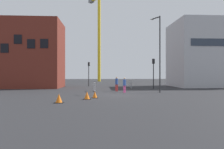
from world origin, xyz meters
TOP-DOWN VIEW (x-y plane):
  - ground at (0.00, 0.00)m, footprint 160.00×160.00m
  - brick_building at (-12.14, 11.94)m, footprint 9.05×6.74m
  - office_block at (17.13, 13.50)m, footprint 12.32×8.84m
  - construction_crane at (-1.75, 41.82)m, footprint 9.03×12.73m
  - streetlamp_tall at (5.07, 1.92)m, footprint 0.92×1.22m
  - traffic_light_crosswalk at (5.95, 7.71)m, footprint 0.39×0.32m
  - traffic_light_far at (-3.56, 15.71)m, footprint 0.37×0.24m
  - pedestrian_walking at (1.18, 2.05)m, footprint 0.34×0.34m
  - pedestrian_waiting at (0.46, 4.11)m, footprint 0.34×0.34m
  - safety_barrier_front at (3.00, 12.53)m, footprint 0.18×2.51m
  - safety_barrier_rear at (3.01, 9.27)m, footprint 0.23×1.87m
  - safety_barrier_left_run at (-2.24, 4.06)m, footprint 0.38×2.24m
  - traffic_cone_by_barrier at (-4.50, -6.10)m, footprint 0.64×0.64m
  - traffic_cone_on_verge at (-2.01, -3.05)m, footprint 0.56×0.56m
  - traffic_cone_orange at (-2.64, -3.99)m, footprint 0.63×0.63m

SIDE VIEW (x-z plane):
  - ground at x=0.00m, z-range 0.00..0.00m
  - traffic_cone_on_verge at x=-2.01m, z-range -0.02..0.55m
  - traffic_cone_orange at x=-2.64m, z-range -0.02..0.62m
  - traffic_cone_by_barrier at x=-4.50m, z-range -0.02..0.63m
  - safety_barrier_rear at x=3.01m, z-range 0.02..1.10m
  - safety_barrier_left_run at x=-2.24m, z-range 0.02..1.10m
  - safety_barrier_front at x=3.00m, z-range 0.02..1.10m
  - pedestrian_walking at x=1.18m, z-range 0.14..1.84m
  - pedestrian_waiting at x=0.46m, z-range 0.15..1.92m
  - traffic_light_far at x=-3.56m, z-range 0.71..4.96m
  - traffic_light_crosswalk at x=5.95m, z-range 0.71..4.99m
  - streetlamp_tall at x=5.07m, z-range 0.61..9.25m
  - brick_building at x=-12.14m, z-range 0.00..10.32m
  - office_block at x=17.13m, z-range 0.00..11.00m
  - construction_crane at x=-1.75m, z-range 3.57..29.86m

